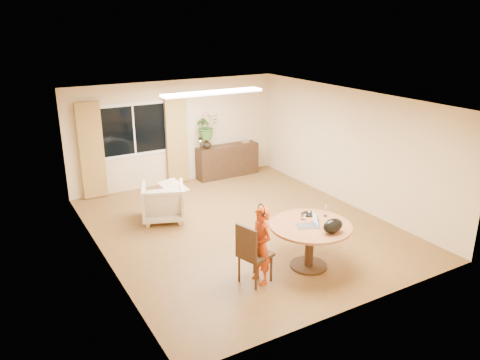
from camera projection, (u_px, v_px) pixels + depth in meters
The scene contains 24 objects.
floor at pixel (242, 227), 9.52m from camera, with size 6.50×6.50×0.00m, color brown.
ceiling at pixel (242, 99), 8.66m from camera, with size 6.50×6.50×0.00m, color white.
wall_back at pixel (177, 133), 11.75m from camera, with size 5.50×5.50×0.00m, color beige.
wall_left at pixel (99, 191), 7.79m from camera, with size 6.50×6.50×0.00m, color beige.
wall_right at pixel (349, 148), 10.39m from camera, with size 6.50×6.50×0.00m, color beige.
window at pixel (134, 130), 11.15m from camera, with size 1.70×0.03×1.30m.
curtain_left at pixel (92, 151), 10.71m from camera, with size 0.55×0.08×2.25m, color brown.
curtain_right at pixel (177, 140), 11.70m from camera, with size 0.55×0.08×2.25m, color brown.
ceiling_panel at pixel (213, 93), 9.66m from camera, with size 2.20×0.35×0.05m, color white.
dining_table at pixel (310, 234), 7.81m from camera, with size 1.37×1.37×0.78m.
dining_chair at pixel (255, 253), 7.39m from camera, with size 0.49×0.45×1.03m, color black, non-canonical shape.
child at pixel (261, 245), 7.35m from camera, with size 0.31×0.47×1.28m, color red.
laptop at pixel (307, 220), 7.66m from camera, with size 0.36×0.24×0.24m, color #B7B7BC, non-canonical shape.
tumbler at pixel (303, 216), 7.94m from camera, with size 0.08×0.08×0.12m, color white, non-canonical shape.
wine_glass at pixel (326, 211), 8.06m from camera, with size 0.07×0.07×0.20m, color white, non-canonical shape.
pot_lid at pixel (309, 214), 8.14m from camera, with size 0.24×0.24×0.04m, color white, non-canonical shape.
handbag at pixel (333, 226), 7.42m from camera, with size 0.36×0.21×0.24m, color black, non-canonical shape.
armchair at pixel (163, 202), 9.75m from camera, with size 0.85×0.87×0.79m, color beige.
throw at pixel (173, 183), 9.63m from camera, with size 0.45×0.55×0.03m, color beige, non-canonical shape.
sideboard at pixel (227, 161), 12.46m from camera, with size 1.70×0.41×0.85m, color black.
vase at pixel (207, 144), 12.00m from camera, with size 0.24×0.24×0.25m, color black.
bouquet at pixel (206, 126), 11.85m from camera, with size 0.59×0.51×0.66m, color #316224.
book_stack at pixel (246, 141), 12.57m from camera, with size 0.18×0.14×0.07m, color brown, non-canonical shape.
desk_lamp at pixel (200, 144), 11.85m from camera, with size 0.14×0.14×0.33m, color black, non-canonical shape.
Camera 1 is at (-4.37, -7.50, 4.03)m, focal length 35.00 mm.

